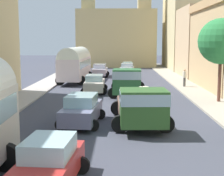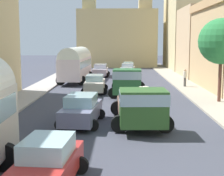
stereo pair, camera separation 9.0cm
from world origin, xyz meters
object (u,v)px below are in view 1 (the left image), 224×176
(car_0, at_px, (128,80))
(pedestrian_2, at_px, (185,77))
(cargo_truck_0, at_px, (141,105))
(car_7, at_px, (100,70))
(car_3, at_px, (127,66))
(car_5, at_px, (82,110))
(car_6, at_px, (95,84))
(parked_bus_1, at_px, (75,63))
(car_4, at_px, (49,163))
(cargo_truck_1, at_px, (127,81))
(car_2, at_px, (127,69))
(car_1, at_px, (126,74))

(car_0, bearing_deg, pedestrian_2, 3.93)
(cargo_truck_0, height_order, car_7, cargo_truck_0)
(car_3, xyz_separation_m, car_5, (-3.41, -34.32, 0.12))
(cargo_truck_0, distance_m, car_6, 12.68)
(parked_bus_1, relative_size, cargo_truck_0, 1.28)
(car_4, bearing_deg, car_3, 85.23)
(car_3, bearing_deg, car_0, -91.28)
(cargo_truck_1, xyz_separation_m, car_4, (-2.90, -18.10, -0.47))
(parked_bus_1, xyz_separation_m, car_2, (6.04, 8.51, -1.37))
(car_1, height_order, pedestrian_2, pedestrian_2)
(car_2, height_order, car_4, car_4)
(car_1, xyz_separation_m, car_6, (-2.98, -10.03, 0.05))
(car_2, bearing_deg, parked_bus_1, -125.39)
(cargo_truck_1, distance_m, car_3, 24.45)
(parked_bus_1, relative_size, car_6, 2.03)
(car_0, xyz_separation_m, car_4, (-3.11, -22.97, -0.05))
(car_0, height_order, car_5, car_0)
(car_5, xyz_separation_m, pedestrian_2, (8.55, 15.14, 0.23))
(parked_bus_1, height_order, pedestrian_2, parked_bus_1)
(car_0, xyz_separation_m, car_3, (0.44, 19.56, -0.13))
(cargo_truck_0, xyz_separation_m, car_6, (-3.37, 12.21, -0.38))
(cargo_truck_1, xyz_separation_m, car_1, (0.11, 11.95, -0.50))
(cargo_truck_0, bearing_deg, car_6, 105.44)
(car_5, bearing_deg, pedestrian_2, 60.54)
(car_0, height_order, car_1, car_0)
(car_1, relative_size, pedestrian_2, 2.12)
(cargo_truck_0, xyz_separation_m, car_5, (-3.26, 0.40, -0.35))
(pedestrian_2, bearing_deg, car_3, 105.02)
(car_1, bearing_deg, car_5, -97.48)
(car_7, bearing_deg, car_2, 33.85)
(parked_bus_1, xyz_separation_m, car_7, (2.45, 6.09, -1.34))
(car_4, distance_m, car_7, 33.89)
(car_2, distance_m, car_6, 16.61)
(car_0, relative_size, car_3, 1.13)
(cargo_truck_1, distance_m, car_6, 3.48)
(car_0, bearing_deg, parked_bus_1, 140.31)
(car_6, height_order, car_7, car_7)
(car_1, bearing_deg, cargo_truck_1, -90.51)
(parked_bus_1, xyz_separation_m, pedestrian_2, (11.39, -4.43, -1.10))
(cargo_truck_1, bearing_deg, car_3, 88.48)
(car_1, bearing_deg, car_4, -95.72)
(car_3, bearing_deg, car_6, -98.89)
(car_3, bearing_deg, car_5, -95.67)
(cargo_truck_1, bearing_deg, car_7, 101.29)
(pedestrian_2, bearing_deg, car_4, -110.42)
(cargo_truck_1, distance_m, car_2, 18.21)
(cargo_truck_0, height_order, car_3, cargo_truck_0)
(car_5, xyz_separation_m, car_6, (-0.11, 11.81, -0.03))
(cargo_truck_0, distance_m, car_0, 15.17)
(pedestrian_2, bearing_deg, cargo_truck_0, -108.80)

